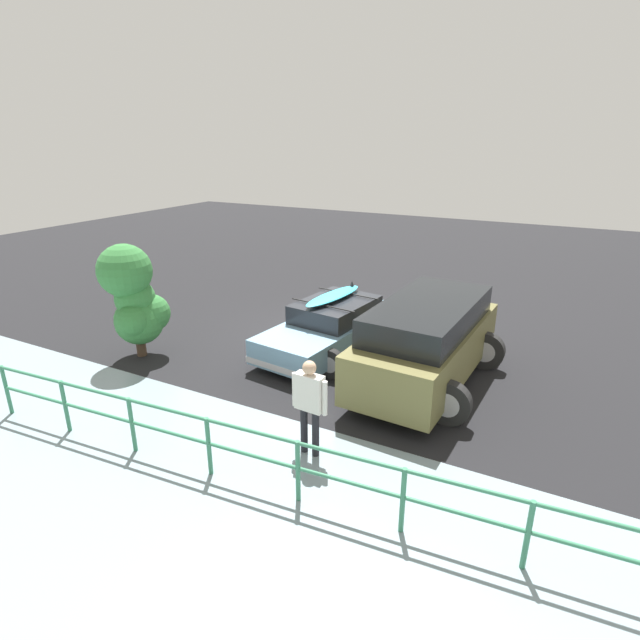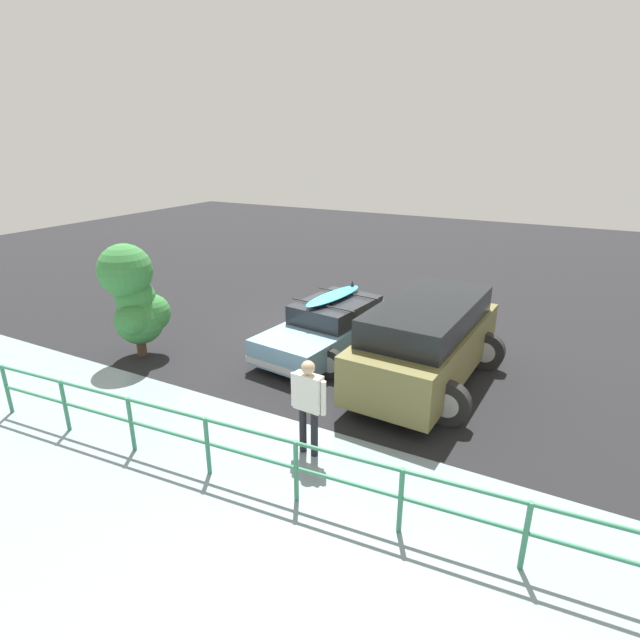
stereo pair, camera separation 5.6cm
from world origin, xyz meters
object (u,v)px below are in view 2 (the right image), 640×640
(sedan_car, at_px, (332,326))
(person_bystander, at_px, (308,399))
(suv_car, at_px, (427,341))
(bush_near_left, at_px, (135,296))

(sedan_car, distance_m, person_bystander, 4.42)
(suv_car, relative_size, person_bystander, 2.88)
(suv_car, distance_m, person_bystander, 3.51)
(sedan_car, bearing_deg, person_bystander, 111.66)
(suv_car, height_order, bush_near_left, bush_near_left)
(sedan_car, distance_m, bush_near_left, 4.66)
(sedan_car, distance_m, suv_car, 2.66)
(suv_car, xyz_separation_m, bush_near_left, (6.34, 1.84, 0.55))
(sedan_car, xyz_separation_m, suv_car, (-2.54, 0.70, 0.36))
(suv_car, height_order, person_bystander, suv_car)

